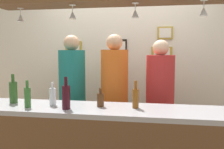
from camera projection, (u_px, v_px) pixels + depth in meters
back_wall at (123, 65)px, 3.71m from camera, size 4.40×0.06×2.60m
bar_counter at (101, 146)px, 2.20m from camera, size 2.70×0.55×0.97m
overhead_glass_rack at (105, 2)px, 2.28m from camera, size 2.20×0.36×0.04m
hanging_wineglass_far_left at (21, 17)px, 2.50m from camera, size 0.07×0.07×0.13m
hanging_wineglass_left at (73, 15)px, 2.31m from camera, size 0.07×0.07×0.13m
hanging_wineglass_center_left at (135, 13)px, 2.22m from camera, size 0.07×0.07×0.13m
hanging_wineglass_center at (204, 11)px, 2.09m from camera, size 0.07×0.07×0.13m
person_left_teal_shirt at (72, 88)px, 3.16m from camera, size 0.34×0.34×1.71m
person_middle_orange_shirt at (114, 89)px, 3.06m from camera, size 0.34×0.34×1.72m
person_right_red_shirt at (160, 94)px, 2.97m from camera, size 0.34×0.34×1.64m
bottle_soda_clear at (53, 96)px, 2.41m from camera, size 0.06×0.06×0.23m
bottle_beer_green_import at (28, 97)px, 2.33m from camera, size 0.06×0.06×0.26m
bottle_beer_amber_tall at (136, 98)px, 2.30m from camera, size 0.06×0.06×0.26m
bottle_champagne_green at (13, 92)px, 2.52m from camera, size 0.08×0.08×0.30m
bottle_wine_dark_red at (66, 96)px, 2.25m from camera, size 0.08×0.08×0.30m
bottle_beer_brown_stubby at (100, 99)px, 2.36m from camera, size 0.07×0.07×0.18m
picture_frame_crest at (121, 48)px, 3.65m from camera, size 0.18×0.02×0.26m
picture_frame_caricature at (73, 52)px, 3.78m from camera, size 0.26×0.02×0.34m
picture_frame_upper_small at (165, 33)px, 3.52m from camera, size 0.22×0.02×0.18m
picture_frame_lower_pair at (162, 53)px, 3.56m from camera, size 0.30×0.02×0.18m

